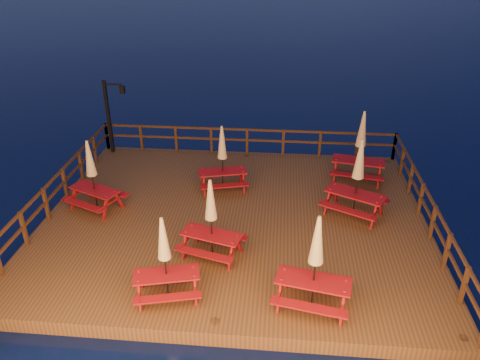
{
  "coord_description": "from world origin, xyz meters",
  "views": [
    {
      "loc": [
        1.32,
        -12.61,
        8.37
      ],
      "look_at": [
        0.1,
        0.6,
        1.4
      ],
      "focal_mm": 35.0,
      "sensor_mm": 36.0,
      "label": 1
    }
  ],
  "objects": [
    {
      "name": "picnic_table_1",
      "position": [
        4.17,
        2.91,
        1.77
      ],
      "size": [
        2.09,
        1.83,
        2.63
      ],
      "rotation": [
        0.0,
        0.0,
        -0.19
      ],
      "color": "maroon",
      "rests_on": "deck"
    },
    {
      "name": "picnic_table_4",
      "position": [
        -4.56,
        0.08,
        1.65
      ],
      "size": [
        2.1,
        1.95,
        2.4
      ],
      "rotation": [
        0.0,
        0.0,
        -0.43
      ],
      "color": "maroon",
      "rests_on": "deck"
    },
    {
      "name": "deck",
      "position": [
        0.0,
        0.0,
        0.2
      ],
      "size": [
        12.0,
        10.0,
        0.4
      ],
      "primitive_type": "cube",
      "color": "#483417",
      "rests_on": "ground"
    },
    {
      "name": "picnic_table_2",
      "position": [
        -0.61,
        1.77,
        1.63
      ],
      "size": [
        1.94,
        1.73,
        2.36
      ],
      "rotation": [
        0.0,
        0.0,
        0.25
      ],
      "color": "maroon",
      "rests_on": "deck"
    },
    {
      "name": "picnic_table_6",
      "position": [
        2.25,
        -3.85,
        1.72
      ],
      "size": [
        2.02,
        1.77,
        2.53
      ],
      "rotation": [
        0.0,
        0.0,
        -0.2
      ],
      "color": "maroon",
      "rests_on": "deck"
    },
    {
      "name": "picnic_table_3",
      "position": [
        -1.29,
        -3.85,
        1.59
      ],
      "size": [
        1.87,
        1.66,
        2.29
      ],
      "rotation": [
        0.0,
        0.0,
        0.24
      ],
      "color": "maroon",
      "rests_on": "deck"
    },
    {
      "name": "picnic_table_0",
      "position": [
        -0.43,
        -2.1,
        1.64
      ],
      "size": [
        1.98,
        1.78,
        2.38
      ],
      "rotation": [
        0.0,
        0.0,
        -0.28
      ],
      "color": "maroon",
      "rests_on": "deck"
    },
    {
      "name": "ground",
      "position": [
        0.0,
        0.0,
        0.0
      ],
      "size": [
        500.0,
        500.0,
        0.0
      ],
      "primitive_type": "plane",
      "color": "#051132",
      "rests_on": "ground"
    },
    {
      "name": "lamp_post",
      "position": [
        -5.39,
        4.55,
        2.2
      ],
      "size": [
        0.85,
        0.18,
        3.0
      ],
      "color": "black",
      "rests_on": "deck"
    },
    {
      "name": "railing",
      "position": [
        0.0,
        1.78,
        1.16
      ],
      "size": [
        11.8,
        9.75,
        1.1
      ],
      "color": "#331B10",
      "rests_on": "deck"
    },
    {
      "name": "picnic_table_5",
      "position": [
        3.76,
        0.45,
        1.76
      ],
      "size": [
        2.32,
        2.18,
        2.62
      ],
      "rotation": [
        0.0,
        0.0,
        -0.48
      ],
      "color": "maroon",
      "rests_on": "deck"
    },
    {
      "name": "deck_piles",
      "position": [
        0.0,
        0.0,
        -0.3
      ],
      "size": [
        11.44,
        9.44,
        1.4
      ],
      "color": "#331B10",
      "rests_on": "ground"
    }
  ]
}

